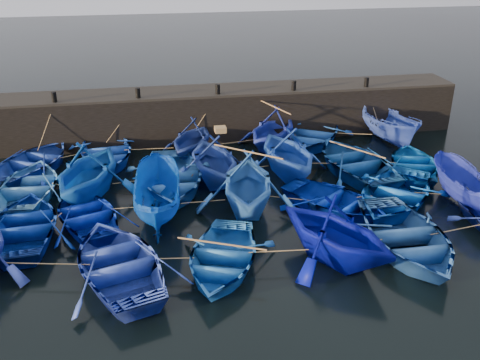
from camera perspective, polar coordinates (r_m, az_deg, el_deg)
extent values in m
plane|color=black|center=(19.88, 1.64, -5.66)|extent=(120.00, 120.00, 0.00)
cube|color=black|center=(28.86, -2.59, 7.02)|extent=(26.00, 2.50, 2.50)
cube|color=black|center=(28.49, -2.64, 9.52)|extent=(26.00, 2.50, 0.12)
cylinder|color=black|center=(27.67, -19.21, 8.36)|extent=(0.24, 0.24, 0.50)
cylinder|color=black|center=(27.31, -10.84, 9.11)|extent=(0.24, 0.24, 0.50)
cylinder|color=black|center=(27.55, -2.39, 9.66)|extent=(0.24, 0.24, 0.50)
cylinder|color=black|center=(28.35, 5.76, 10.00)|extent=(0.24, 0.24, 0.50)
cylinder|color=black|center=(29.67, 13.34, 10.13)|extent=(0.24, 0.24, 0.50)
imported|color=navy|center=(26.43, -21.15, 1.87)|extent=(5.41, 6.00, 1.02)
imported|color=#143B99|center=(26.52, -14.18, 2.98)|extent=(4.25, 5.59, 1.09)
imported|color=navy|center=(26.22, -5.18, 4.48)|extent=(4.63, 4.86, 2.00)
imported|color=#182A9A|center=(27.20, 3.54, 5.54)|extent=(5.48, 5.55, 2.21)
imported|color=#164595|center=(28.25, 7.72, 4.89)|extent=(5.91, 6.38, 1.08)
imported|color=#2B45A9|center=(28.99, 15.65, 5.49)|extent=(2.33, 4.91, 1.83)
imported|color=#2B64B2|center=(23.94, -21.52, -0.56)|extent=(3.81, 5.14, 1.03)
imported|color=#0A43A1|center=(22.78, -15.88, 1.10)|extent=(5.58, 5.98, 2.55)
imported|color=blue|center=(23.07, -7.40, 0.31)|extent=(4.17, 5.73, 1.17)
imported|color=navy|center=(23.31, -2.79, 2.35)|extent=(4.36, 4.90, 2.36)
imported|color=blue|center=(24.05, 5.16, 3.11)|extent=(4.67, 5.20, 2.43)
imported|color=navy|center=(25.03, 12.21, 1.93)|extent=(4.77, 6.06, 1.14)
imported|color=#054EA0|center=(25.84, 18.10, 1.69)|extent=(4.35, 5.15, 0.91)
imported|color=navy|center=(20.87, -21.88, -4.44)|extent=(3.83, 5.12, 1.01)
imported|color=#031B90|center=(21.06, -16.02, -3.43)|extent=(4.39, 5.16, 0.91)
imported|color=#043BA3|center=(20.68, -8.88, -1.77)|extent=(2.09, 4.88, 1.85)
imported|color=blue|center=(20.86, 0.81, -0.22)|extent=(4.89, 5.41, 2.50)
imported|color=#0020A2|center=(21.45, 10.10, -2.20)|extent=(5.35, 5.57, 0.94)
imported|color=#0743A5|center=(22.33, 16.07, -1.46)|extent=(6.41, 6.56, 1.11)
imported|color=#1C289E|center=(23.31, 22.69, -0.68)|extent=(1.59, 4.16, 1.60)
imported|color=#203797|center=(17.69, -12.79, -8.51)|extent=(5.15, 6.15, 1.09)
imported|color=#1656B0|center=(17.63, -1.97, -8.22)|extent=(4.60, 5.42, 0.95)
imported|color=#000785|center=(17.95, 10.20, -5.32)|extent=(5.72, 5.91, 2.38)
imported|color=#2659A4|center=(19.42, 17.35, -5.78)|extent=(3.92, 5.48, 1.13)
cube|color=olive|center=(22.88, -2.11, 5.40)|extent=(0.48, 0.43, 0.23)
cylinder|color=tan|center=(26.42, -17.67, 2.48)|extent=(1.41, 0.63, 0.04)
cylinder|color=tan|center=(26.36, -9.68, 3.29)|extent=(2.37, 0.17, 0.04)
cylinder|color=tan|center=(26.80, -0.74, 4.02)|extent=(2.38, 0.44, 0.04)
cylinder|color=tan|center=(27.80, 5.65, 4.68)|extent=(0.43, 0.35, 0.04)
cylinder|color=tan|center=(28.62, 11.70, 4.87)|extent=(2.16, 0.69, 0.04)
cylinder|color=tan|center=(23.47, -18.66, -0.51)|extent=(0.72, 0.53, 0.04)
cylinder|color=tan|center=(23.02, -11.53, -0.16)|extent=(1.55, 0.19, 0.04)
cylinder|color=tan|center=(23.30, -5.05, 0.59)|extent=(0.17, 0.37, 0.04)
cylinder|color=tan|center=(23.87, 1.24, 1.31)|extent=(1.58, 0.19, 0.04)
cylinder|color=tan|center=(24.63, 8.71, 1.77)|extent=(1.34, 0.31, 0.04)
cylinder|color=tan|center=(25.39, 15.21, 1.88)|extent=(0.91, 0.46, 0.04)
cylinder|color=tan|center=(20.91, -18.96, -3.77)|extent=(0.33, 0.61, 0.04)
cylinder|color=tan|center=(20.89, -12.44, -2.95)|extent=(0.85, 0.04, 0.04)
cylinder|color=tan|center=(20.94, -3.97, -2.31)|extent=(1.74, 0.04, 0.04)
cylinder|color=tan|center=(21.22, 5.48, -1.98)|extent=(1.61, 0.74, 0.04)
cylinder|color=tan|center=(21.85, 13.15, -1.74)|extent=(0.66, 0.05, 0.04)
cylinder|color=tan|center=(22.83, 19.41, -1.35)|extent=(1.01, 0.37, 0.04)
cylinder|color=tan|center=(18.22, -19.85, -8.40)|extent=(2.67, 0.61, 0.04)
cylinder|color=tan|center=(17.56, -7.39, -8.30)|extent=(1.49, 0.24, 0.04)
cylinder|color=tan|center=(17.83, 4.16, -7.57)|extent=(2.00, 0.22, 0.04)
cylinder|color=tan|center=(18.81, 13.81, -6.44)|extent=(0.88, 0.21, 0.04)
cylinder|color=tan|center=(20.52, 22.22, -4.88)|extent=(2.28, 0.39, 0.04)
cylinder|color=tan|center=(27.55, -19.97, 5.36)|extent=(0.99, 1.04, 2.09)
cylinder|color=tan|center=(27.43, -12.45, 6.21)|extent=(1.78, 0.44, 2.09)
cylinder|color=tan|center=(27.47, -3.88, 6.78)|extent=(1.61, 0.58, 2.09)
cylinder|color=tan|center=(28.37, 4.36, 7.36)|extent=(1.44, 0.16, 2.09)
cylinder|color=tan|center=(28.81, 6.42, 7.55)|extent=(0.84, 0.24, 2.08)
cylinder|color=tan|center=(29.87, 14.00, 7.59)|extent=(0.79, 0.51, 2.08)
cylinder|color=#99724C|center=(26.84, 3.60, 7.83)|extent=(1.08, 2.84, 0.06)
cylinder|color=#99724C|center=(24.81, 12.34, 3.20)|extent=(1.77, 2.49, 0.06)
cylinder|color=#99724C|center=(20.35, 0.83, 3.04)|extent=(2.34, 1.97, 0.06)
cylinder|color=#99724C|center=(17.36, -1.99, -6.82)|extent=(2.74, 1.32, 0.06)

